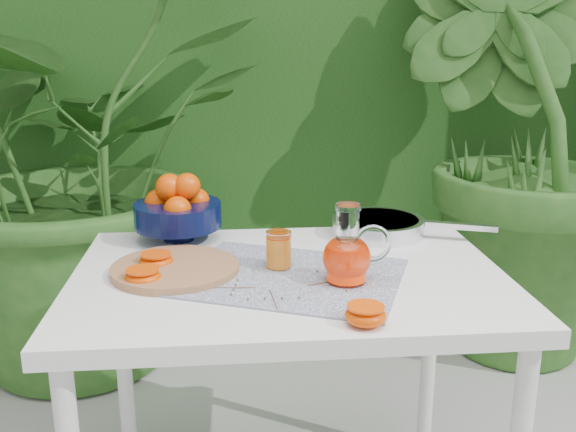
{
  "coord_description": "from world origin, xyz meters",
  "views": [
    {
      "loc": [
        -0.2,
        -1.36,
        1.28
      ],
      "look_at": [
        -0.08,
        0.06,
        0.88
      ],
      "focal_mm": 40.0,
      "sensor_mm": 36.0,
      "label": 1
    }
  ],
  "objects": [
    {
      "name": "juice_tumbler",
      "position": [
        -0.1,
        0.06,
        0.8
      ],
      "size": [
        0.07,
        0.07,
        0.09
      ],
      "color": "white",
      "rests_on": "white_table"
    },
    {
      "name": "hedge_backdrop",
      "position": [
        0.06,
        2.06,
        1.19
      ],
      "size": [
        8.0,
        1.65,
        2.5
      ],
      "color": "#1B4814",
      "rests_on": "ground"
    },
    {
      "name": "potted_plant_right",
      "position": [
        0.91,
        1.11,
        0.87
      ],
      "size": [
        2.46,
        2.46,
        1.74
      ],
      "primitive_type": "imported",
      "rotation": [
        0.0,
        0.0,
        2.32
      ],
      "color": "#265A1E",
      "rests_on": "ground"
    },
    {
      "name": "juice_pitcher",
      "position": [
        0.05,
        -0.05,
        0.82
      ],
      "size": [
        0.15,
        0.11,
        0.18
      ],
      "color": "white",
      "rests_on": "white_table"
    },
    {
      "name": "fruit_bowl",
      "position": [
        -0.35,
        0.31,
        0.83
      ],
      "size": [
        0.25,
        0.25,
        0.18
      ],
      "color": "black",
      "rests_on": "white_table"
    },
    {
      "name": "potted_plant_left",
      "position": [
        -0.8,
        1.16,
        0.84
      ],
      "size": [
        2.37,
        2.37,
        1.68
      ],
      "primitive_type": "imported",
      "rotation": [
        0.0,
        0.0,
        0.69
      ],
      "color": "#265A1E",
      "rests_on": "ground"
    },
    {
      "name": "placemat",
      "position": [
        -0.08,
        0.0,
        0.75
      ],
      "size": [
        0.6,
        0.53,
        0.0
      ],
      "primitive_type": "cube",
      "rotation": [
        0.0,
        0.0,
        -0.38
      ],
      "color": "#0E184F",
      "rests_on": "white_table"
    },
    {
      "name": "saute_pan",
      "position": [
        0.2,
        0.3,
        0.78
      ],
      "size": [
        0.46,
        0.32,
        0.05
      ],
      "color": "silver",
      "rests_on": "white_table"
    },
    {
      "name": "white_table",
      "position": [
        -0.08,
        0.04,
        0.67
      ],
      "size": [
        1.0,
        0.7,
        0.75
      ],
      "color": "white",
      "rests_on": "ground"
    },
    {
      "name": "orange_halves",
      "position": [
        -0.25,
        -0.06,
        0.77
      ],
      "size": [
        0.55,
        0.44,
        0.04
      ],
      "color": "#F53E02",
      "rests_on": "white_table"
    },
    {
      "name": "thyme_sprigs",
      "position": [
        -0.1,
        -0.08,
        0.76
      ],
      "size": [
        0.31,
        0.2,
        0.01
      ],
      "color": "brown",
      "rests_on": "white_table"
    },
    {
      "name": "cutting_board",
      "position": [
        -0.34,
        0.06,
        0.76
      ],
      "size": [
        0.38,
        0.38,
        0.02
      ],
      "primitive_type": "cylinder",
      "rotation": [
        0.0,
        0.0,
        0.36
      ],
      "color": "#A56E4A",
      "rests_on": "white_table"
    }
  ]
}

